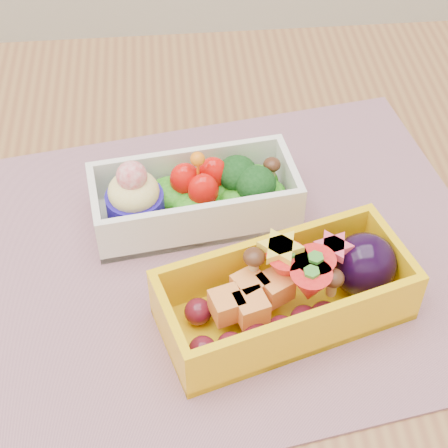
{
  "coord_description": "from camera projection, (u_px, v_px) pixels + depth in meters",
  "views": [
    {
      "loc": [
        0.01,
        -0.36,
        1.21
      ],
      "look_at": [
        0.04,
        0.04,
        0.79
      ],
      "focal_mm": 57.75,
      "sensor_mm": 36.0,
      "label": 1
    }
  ],
  "objects": [
    {
      "name": "bento_yellow",
      "position": [
        291.0,
        292.0,
        0.55
      ],
      "size": [
        0.21,
        0.14,
        0.06
      ],
      "rotation": [
        0.0,
        0.0,
        0.29
      ],
      "color": "yellow",
      "rests_on": "placemat"
    },
    {
      "name": "bento_white",
      "position": [
        194.0,
        196.0,
        0.63
      ],
      "size": [
        0.19,
        0.1,
        0.07
      ],
      "rotation": [
        0.0,
        0.0,
        0.13
      ],
      "color": "white",
      "rests_on": "placemat"
    },
    {
      "name": "table",
      "position": [
        180.0,
        369.0,
        0.65
      ],
      "size": [
        1.2,
        0.8,
        0.75
      ],
      "color": "brown",
      "rests_on": "ground"
    },
    {
      "name": "placemat",
      "position": [
        216.0,
        260.0,
        0.61
      ],
      "size": [
        0.51,
        0.42,
        0.0
      ],
      "primitive_type": "cube",
      "rotation": [
        0.0,
        0.0,
        0.16
      ],
      "color": "#A47179",
      "rests_on": "table"
    }
  ]
}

